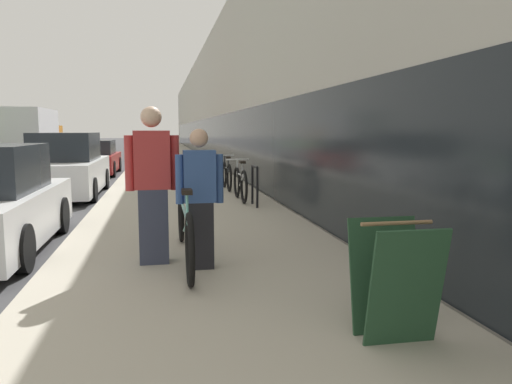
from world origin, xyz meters
TOP-DOWN VIEW (x-y plane):
  - sidewalk_slab at (5.89, 21.00)m, footprint 3.86×70.00m
  - storefront_facade at (12.86, 29.00)m, footprint 10.01×70.00m
  - tandem_bicycle at (5.61, 1.35)m, footprint 0.52×2.85m
  - person_rider at (5.77, 0.98)m, footprint 0.54×0.21m
  - person_bystander at (5.25, 1.31)m, footprint 0.62×0.24m
  - bike_rack_hoop at (7.25, 5.49)m, footprint 0.05×0.60m
  - cruiser_bike_nearest at (7.08, 6.35)m, footprint 0.52×1.72m
  - cruiser_bike_middle at (7.06, 8.46)m, footprint 0.52×1.70m
  - sandwich_board_sign at (7.04, -1.24)m, footprint 0.56×0.56m
  - vintage_roadster_curbside at (2.94, 9.07)m, footprint 1.78×4.61m
  - parked_sedan_far at (2.77, 15.57)m, footprint 1.89×4.50m
  - moving_truck at (-2.53, 28.66)m, footprint 2.57×7.57m

SIDE VIEW (x-z plane):
  - sidewalk_slab at x=5.89m, z-range 0.00..0.15m
  - cruiser_bike_middle at x=7.06m, z-range 0.08..0.98m
  - cruiser_bike_nearest at x=7.08m, z-range 0.07..0.98m
  - tandem_bicycle at x=5.61m, z-range 0.07..1.02m
  - sandwich_board_sign at x=7.04m, z-range 0.15..1.05m
  - parked_sedan_far at x=2.77m, z-range -0.05..1.28m
  - bike_rack_hoop at x=7.25m, z-range 0.24..1.08m
  - vintage_roadster_curbside at x=2.94m, z-range -0.09..1.56m
  - person_rider at x=5.77m, z-range 0.15..1.73m
  - person_bystander at x=5.25m, z-range 0.15..1.99m
  - moving_truck at x=-2.53m, z-range 0.02..3.03m
  - storefront_facade at x=12.86m, z-range -0.01..6.45m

